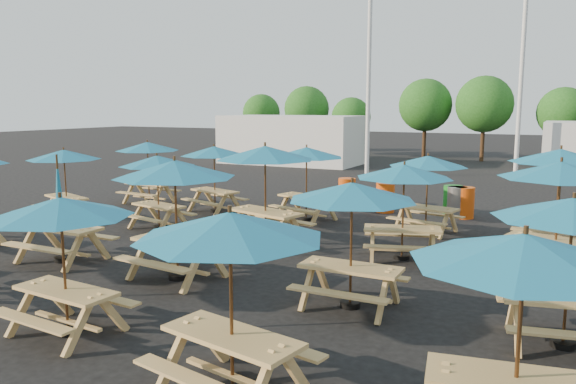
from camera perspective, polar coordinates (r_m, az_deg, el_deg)
The scene contains 32 objects.
ground at distance 13.83m, azimuth -2.79°, elevation -5.36°, with size 120.00×120.00×0.00m, color black.
picnic_unit_2 at distance 17.80m, azimuth -21.80°, elevation 3.23°, with size 2.68×2.68×2.11m.
picnic_unit_3 at distance 19.93m, azimuth -14.09°, elevation 4.23°, with size 2.26×2.26×2.16m.
picnic_unit_5 at distance 13.11m, azimuth -22.11°, elevation -2.48°, with size 1.84×1.60×2.35m.
picnic_unit_6 at distance 15.66m, azimuth -13.16°, elevation 2.76°, with size 2.45×2.45×2.05m.
picnic_unit_7 at distance 17.88m, azimuth -7.52°, elevation 3.84°, with size 2.64×2.64×2.13m.
picnic_unit_8 at distance 8.74m, azimuth -22.09°, elevation -2.06°, with size 2.24×2.24×2.09m.
picnic_unit_9 at distance 10.94m, azimuth -11.43°, elevation 1.74°, with size 2.62×2.62×2.36m.
picnic_unit_10 at distance 13.64m, azimuth -2.34°, elevation 3.53°, with size 2.98×2.98×2.43m.
picnic_unit_11 at distance 16.46m, azimuth 1.90°, elevation 3.69°, with size 2.69×2.69×2.19m.
picnic_unit_12 at distance 6.40m, azimuth -5.90°, elevation -4.28°, with size 2.58×2.58×2.21m.
picnic_unit_13 at distance 9.26m, azimuth 6.51°, elevation -0.54°, with size 2.15×2.15×2.15m.
picnic_unit_14 at distance 12.44m, azimuth 11.72°, elevation 1.61°, with size 2.65×2.65×2.13m.
picnic_unit_15 at distance 15.28m, azimuth 14.03°, elevation 2.69°, with size 2.46×2.46×2.09m.
picnic_unit_16 at distance 5.81m, azimuth 22.86°, elevation -6.36°, with size 2.53×2.53×2.20m.
picnic_unit_17 at distance 8.57m, azimuth 26.96°, elevation -2.17°, with size 2.54×2.54×2.16m.
picnic_unit_18 at distance 11.99m, azimuth 25.95°, elevation 1.51°, with size 2.83×2.83×2.34m.
picnic_unit_19 at distance 14.87m, azimuth 25.94°, elevation 2.90°, with size 2.44×2.44×2.38m.
waste_bin_0 at distance 19.14m, azimuth 6.01°, elevation -0.00°, with size 0.59×0.59×0.94m, color #E44E0D.
waste_bin_1 at distance 18.16m, azimuth 9.85°, elevation -0.56°, with size 0.59×0.59×0.94m, color #E44E0D.
waste_bin_2 at distance 18.00m, azimuth 16.41°, elevation -0.87°, with size 0.59×0.59×0.94m, color #177F20.
waste_bin_3 at distance 17.78m, azimuth 16.78°, elevation -1.00°, with size 0.59×0.59×0.94m, color gray.
waste_bin_4 at distance 17.77m, azimuth 17.48°, elevation -1.04°, with size 0.59×0.59×0.94m, color #E44E0D.
mast_0 at distance 27.21m, azimuth 8.27°, elevation 14.22°, with size 0.20×0.20×12.00m, color silver.
mast_1 at distance 27.89m, azimuth 22.78°, elevation 13.51°, with size 0.20×0.20×12.00m, color silver.
event_tent_0 at distance 33.13m, azimuth 0.36°, elevation 5.35°, with size 8.00×4.00×2.80m, color silver.
tree_0 at distance 42.32m, azimuth -2.72°, elevation 8.02°, with size 2.80×2.80×4.24m.
tree_1 at distance 39.15m, azimuth 1.90°, elevation 8.43°, with size 3.11×3.11×4.72m.
tree_2 at distance 37.65m, azimuth 6.42°, elevation 7.57°, with size 2.59×2.59×3.93m.
tree_3 at distance 37.34m, azimuth 13.79°, elevation 8.57°, with size 3.36×3.36×5.09m.
tree_4 at distance 36.25m, azimuth 19.32°, elevation 8.41°, with size 3.41×3.41×5.17m.
tree_5 at distance 36.36m, azimuth 26.18°, elevation 7.24°, with size 2.94×2.94×4.45m.
Camera 1 is at (6.58, -11.69, 3.37)m, focal length 35.00 mm.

